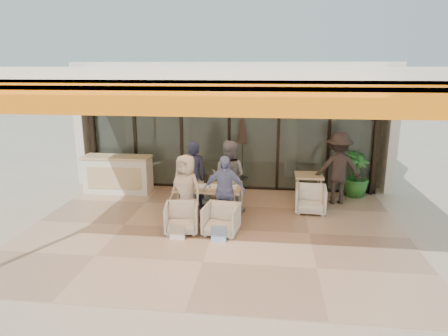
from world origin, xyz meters
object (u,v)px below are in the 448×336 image
object	(u,v)px
dining_table	(208,189)
diner_cream	(186,190)
diner_grey	(228,176)
chair_far_right	(231,192)
side_table	(309,178)
chair_far_left	(198,189)
diner_periwinkle	(224,191)
potted_palm	(356,175)
side_chair	(311,198)
host_counter	(118,174)
chair_near_right	(221,218)
chair_near_left	(182,217)
diner_navy	(194,176)
standing_woman	(338,169)

from	to	relation	value
dining_table	diner_cream	size ratio (longest dim) A/B	0.96
diner_grey	diner_cream	distance (m)	1.23
chair_far_right	side_table	xyz separation A→B (m)	(1.96, 0.37, 0.33)
chair_far_left	side_table	size ratio (longest dim) A/B	0.99
diner_periwinkle	potted_palm	size ratio (longest dim) A/B	1.28
diner_grey	diner_cream	xyz separation A→B (m)	(-0.84, -0.90, -0.08)
side_table	side_chair	distance (m)	0.80
host_counter	chair_near_right	bearing A→B (deg)	-38.08
side_chair	diner_cream	bearing A→B (deg)	-155.91
dining_table	chair_far_left	distance (m)	1.08
chair_far_left	side_chair	bearing A→B (deg)	166.71
chair_near_left	side_table	world-z (taller)	side_table
diner_navy	side_chair	world-z (taller)	diner_navy
diner_navy	diner_grey	xyz separation A→B (m)	(0.84, 0.00, 0.01)
chair_near_left	standing_woman	xyz separation A→B (m)	(3.51, 2.26, 0.57)
diner_navy	diner_periwinkle	world-z (taller)	diner_navy
chair_far_left	standing_woman	size ratio (longest dim) A/B	0.40
side_chair	standing_woman	world-z (taller)	standing_woman
chair_far_right	diner_periwinkle	world-z (taller)	diner_periwinkle
host_counter	dining_table	world-z (taller)	host_counter
diner_navy	diner_periwinkle	distance (m)	1.23
diner_navy	side_table	distance (m)	2.94
diner_cream	chair_near_left	bearing A→B (deg)	-68.23
diner_grey	side_chair	xyz separation A→B (m)	(1.96, 0.12, -0.50)
diner_periwinkle	side_table	bearing A→B (deg)	39.41
side_table	side_chair	size ratio (longest dim) A/B	1.02
diner_navy	potted_palm	distance (m)	4.36
diner_grey	standing_woman	xyz separation A→B (m)	(2.67, 0.86, 0.05)
diner_cream	side_chair	distance (m)	3.01
chair_near_right	standing_woman	distance (m)	3.54
chair_near_left	side_table	distance (m)	3.62
diner_cream	potted_palm	xyz separation A→B (m)	(4.09, 2.38, -0.17)
dining_table	side_table	world-z (taller)	dining_table
dining_table	side_chair	xyz separation A→B (m)	(2.39, 0.56, -0.32)
host_counter	dining_table	size ratio (longest dim) A/B	1.23
diner_navy	standing_woman	xyz separation A→B (m)	(3.51, 0.86, 0.07)
diner_cream	diner_periwinkle	bearing A→B (deg)	21.77
chair_far_left	chair_near_left	bearing A→B (deg)	84.49
chair_far_left	diner_cream	xyz separation A→B (m)	(0.00, -1.40, 0.42)
diner_cream	diner_periwinkle	xyz separation A→B (m)	(0.84, 0.00, 0.00)
chair_near_left	dining_table	bearing A→B (deg)	57.71
chair_far_right	side_table	distance (m)	2.02
host_counter	potted_palm	bearing A→B (deg)	3.51
host_counter	chair_far_right	world-z (taller)	host_counter
chair_far_left	side_table	distance (m)	2.84
diner_navy	diner_grey	distance (m)	0.84
chair_near_left	chair_near_right	bearing A→B (deg)	-9.00
diner_periwinkle	standing_woman	distance (m)	3.20
chair_near_right	diner_grey	size ratio (longest dim) A/B	0.41
chair_far_left	chair_far_right	distance (m)	0.84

